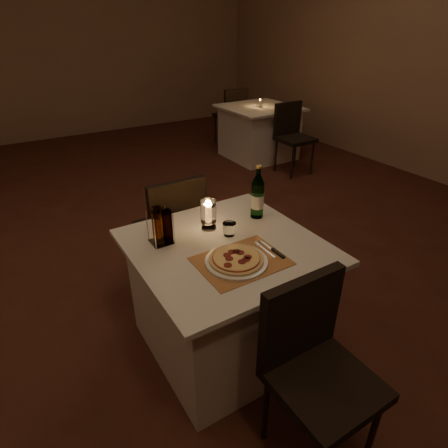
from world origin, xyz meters
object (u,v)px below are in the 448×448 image
tumbler (229,229)px  hurricane_candle (208,212)px  plate (236,261)px  pizza (236,259)px  water_bottle (257,197)px  main_table (226,297)px  chair_near (313,356)px  neighbor_table_right (259,132)px  chair_far (173,222)px

tumbler → hurricane_candle: (-0.06, 0.13, 0.07)m
plate → pizza: size_ratio=1.14×
water_bottle → hurricane_candle: (-0.33, 0.03, -0.03)m
main_table → pizza: size_ratio=3.57×
chair_near → water_bottle: (0.34, 0.90, 0.33)m
hurricane_candle → neighbor_table_right: (2.37, 2.70, -0.47)m
tumbler → neighbor_table_right: bearing=50.8°
tumbler → hurricane_candle: hurricane_candle is taller
main_table → chair_far: bearing=90.0°
plate → pizza: (0.00, -0.00, 0.02)m
chair_far → water_bottle: size_ratio=2.69×
chair_far → chair_near: bearing=-90.0°
pizza → main_table: bearing=74.5°
main_table → hurricane_candle: 0.52m
tumbler → chair_far: bearing=96.4°
pizza → water_bottle: 0.55m
plate → pizza: pizza is taller
main_table → hurricane_candle: hurricane_candle is taller
chair_near → main_table: bearing=90.0°
water_bottle → neighbor_table_right: 3.45m
chair_near → chair_far: 1.43m
main_table → tumbler: size_ratio=12.80×
chair_near → tumbler: chair_near is taller
plate → hurricane_candle: hurricane_candle is taller
chair_far → tumbler: (0.07, -0.64, 0.23)m
chair_near → tumbler: (0.07, 0.79, 0.23)m
pizza → water_bottle: water_bottle is taller
chair_far → tumbler: bearing=-83.6°
plate → main_table: bearing=74.5°
pizza → hurricane_candle: 0.40m
pizza → tumbler: (0.12, 0.26, 0.01)m
chair_near → tumbler: bearing=84.9°
neighbor_table_right → chair_far: bearing=-137.3°
chair_far → neighbor_table_right: size_ratio=0.90×
plate → hurricane_candle: 0.41m
pizza → neighbor_table_right: (2.43, 3.09, -0.39)m
water_bottle → neighbor_table_right: size_ratio=0.33×
chair_far → water_bottle: (0.34, -0.53, 0.33)m
chair_near → chair_far: (-0.00, 1.43, 0.00)m
main_table → hurricane_candle: size_ratio=5.59×
plate → pizza: 0.02m
plate → chair_near: bearing=-84.7°
main_table → tumbler: bearing=47.6°
hurricane_candle → water_bottle: bearing=-4.7°
chair_near → neighbor_table_right: bearing=56.7°
pizza → tumbler: bearing=64.9°
chair_near → hurricane_candle: 0.97m
plate → water_bottle: 0.55m
water_bottle → pizza: bearing=-137.1°
main_table → water_bottle: bearing=28.2°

